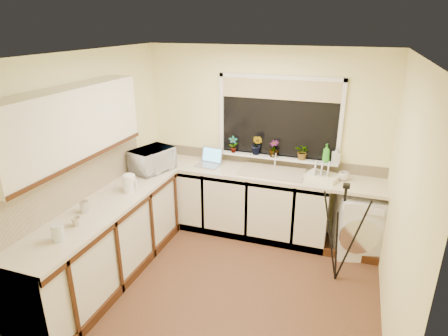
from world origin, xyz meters
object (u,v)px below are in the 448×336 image
cup_left (76,221)px  plant_a (233,145)px  glass_jug (58,233)px  cup_back (344,176)px  soap_bottle_green (326,153)px  tripod (341,234)px  kettle (129,184)px  microwave (152,160)px  plant_c (274,149)px  laptop (210,160)px  plant_b (257,145)px  dish_rack (323,176)px  steel_jar (84,207)px  washing_machine (360,224)px  soap_bottle_clear (336,155)px

cup_left → plant_a: bearing=67.4°
glass_jug → cup_back: bearing=44.3°
soap_bottle_green → cup_back: soap_bottle_green is taller
tripod → cup_back: 0.85m
kettle → cup_back: bearing=26.5°
microwave → soap_bottle_green: soap_bottle_green is taller
plant_c → laptop: bearing=-168.0°
microwave → cup_left: bearing=-161.6°
plant_b → soap_bottle_green: plant_b is taller
dish_rack → soap_bottle_green: size_ratio=1.60×
cup_back → steel_jar: bearing=-144.7°
glass_jug → plant_b: bearing=64.1°
steel_jar → plant_b: bearing=55.4°
microwave → plant_c: plant_c is taller
cup_back → tripod: bearing=-86.6°
glass_jug → plant_a: size_ratio=0.68×
washing_machine → microwave: (-2.63, -0.38, 0.66)m
kettle → glass_jug: size_ratio=1.24×
plant_b → plant_c: (0.23, -0.01, -0.02)m
kettle → plant_b: plant_b is taller
soap_bottle_green → cup_back: bearing=-35.3°
glass_jug → plant_c: size_ratio=0.71×
washing_machine → dish_rack: size_ratio=2.03×
soap_bottle_clear → plant_c: bearing=-179.0°
steel_jar → soap_bottle_green: 2.93m
glass_jug → cup_back: 3.24m
tripod → microwave: bearing=153.1°
plant_b → soap_bottle_clear: (1.02, 0.01, -0.03)m
laptop → cup_back: bearing=7.4°
glass_jug → microwave: size_ratio=0.29×
kettle → dish_rack: size_ratio=0.50×
cup_back → microwave: bearing=-168.8°
tripod → cup_left: bearing=-172.9°
steel_jar → microwave: (0.08, 1.27, 0.09)m
glass_jug → kettle: bearing=88.7°
laptop → cup_back: 1.75m
kettle → plant_a: bearing=57.2°
washing_machine → soap_bottle_clear: (-0.38, 0.26, 0.77)m
plant_c → cup_back: size_ratio=1.69×
cup_left → washing_machine: bearing=36.1°
dish_rack → plant_b: (-0.90, 0.20, 0.26)m
washing_machine → microwave: bearing=174.5°
plant_c → soap_bottle_green: 0.67m
soap_bottle_clear → steel_jar: bearing=-140.7°
microwave → soap_bottle_clear: 2.34m
plant_c → cup_back: (0.91, -0.16, -0.21)m
plant_b → cup_left: size_ratio=2.96×
steel_jar → glass_jug: bearing=-76.1°
laptop → plant_c: bearing=18.7°
plant_b → dish_rack: bearing=-12.4°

